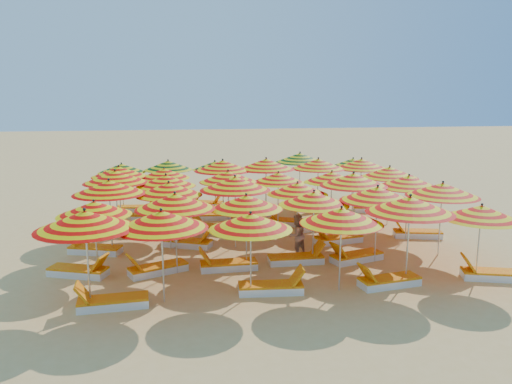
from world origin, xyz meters
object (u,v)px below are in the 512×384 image
lounger_9 (94,249)px  lounger_21 (328,209)px  lounger_3 (491,274)px  lounger_5 (157,269)px  umbrella_16 (354,180)px  lounger_6 (227,265)px  umbrella_26 (223,166)px  umbrella_20 (228,177)px  lounger_15 (214,228)px  umbrella_10 (378,194)px  lounger_24 (183,205)px  umbrella_9 (314,199)px  umbrella_28 (318,164)px  umbrella_11 (442,190)px  lounger_7 (297,258)px  umbrella_27 (266,164)px  umbrella_29 (361,164)px  lounger_16 (289,222)px  umbrella_30 (122,168)px  lounger_0 (111,302)px  umbrella_24 (119,172)px  umbrella_6 (94,208)px  lounger_12 (416,233)px  beachgoer_b (297,235)px  umbrella_3 (341,216)px  umbrella_12 (109,187)px  umbrella_4 (410,205)px  umbrella_1 (161,220)px  umbrella_31 (168,165)px  lounger_23 (137,208)px  lounger_8 (355,257)px  umbrella_35 (353,163)px  umbrella_8 (246,202)px  umbrella_7 (175,201)px  beachgoer_a (175,228)px  umbrella_21 (278,178)px  lounger_10 (188,242)px  lounger_22 (371,208)px  umbrella_23 (390,172)px  lounger_26 (308,199)px  umbrella_18 (115,177)px  lounger_1 (272,287)px  lounger_4 (80,271)px  umbrella_34 (300,158)px  umbrella_22 (332,177)px  umbrella_32 (215,166)px  lounger_11 (337,239)px  umbrella_14 (235,183)px  umbrella_15 (298,189)px  lounger_17 (319,225)px  umbrella_5 (481,212)px  lounger_14 (154,230)px  lounger_18 (154,216)px  lounger_19 (212,216)px

lounger_9 → lounger_21: size_ratio=1.00×
lounger_3 → lounger_5: same height
umbrella_16 → lounger_6: bearing=-154.5°
umbrella_26 → lounger_6: 6.84m
umbrella_20 → lounger_15: 2.04m
umbrella_10 → lounger_24: bearing=124.1°
umbrella_9 → umbrella_28: bearing=72.3°
umbrella_11 → lounger_7: umbrella_11 is taller
umbrella_27 → umbrella_29: (4.31, 0.05, -0.09)m
umbrella_26 → lounger_16: 3.69m
umbrella_30 → lounger_0: (0.65, -10.75, -1.81)m
umbrella_24 → lounger_9: bearing=-96.3°
umbrella_6 → lounger_12: 11.40m
lounger_24 → beachgoer_b: bearing=-61.3°
umbrella_16 → lounger_24: size_ratio=1.59×
umbrella_3 → umbrella_27: size_ratio=0.97×
umbrella_12 → umbrella_4: bearing=-26.6°
umbrella_1 → umbrella_24: (-1.87, 8.72, -0.06)m
umbrella_31 → lounger_23: 2.40m
umbrella_29 → lounger_8: bearing=-112.3°
umbrella_6 → umbrella_35: umbrella_6 is taller
umbrella_8 → beachgoer_b: umbrella_8 is taller
umbrella_7 → beachgoer_a: (-0.03, 2.51, -1.47)m
lounger_21 → umbrella_21: bearing=60.6°
umbrella_26 → lounger_16: bearing=-35.0°
lounger_10 → lounger_22: bearing=49.7°
umbrella_20 → umbrella_23: 6.46m
lounger_8 → lounger_21: 6.75m
lounger_26 → umbrella_18: bearing=10.9°
lounger_1 → lounger_4: (-5.27, 2.16, 0.00)m
umbrella_28 → umbrella_34: 2.15m
umbrella_22 → lounger_22: (2.65, 2.32, -1.87)m
umbrella_16 → lounger_16: size_ratio=1.54×
lounger_10 → lounger_15: size_ratio=1.00×
umbrella_18 → lounger_24: umbrella_18 is taller
umbrella_22 → umbrella_32: bearing=132.1°
umbrella_4 → lounger_11: umbrella_4 is taller
lounger_6 → umbrella_7: bearing=1.3°
lounger_3 → umbrella_14: bearing=-14.6°
umbrella_16 → umbrella_15: bearing=-178.9°
umbrella_31 → lounger_17: bearing=-37.0°
umbrella_8 → umbrella_23: umbrella_23 is taller
umbrella_5 → umbrella_22: 6.65m
umbrella_18 → lounger_7: bearing=-36.1°
umbrella_14 → lounger_12: size_ratio=1.74×
umbrella_21 → lounger_11: bearing=-56.7°
lounger_14 → lounger_21: (7.57, 2.37, 0.00)m
umbrella_15 → umbrella_31: (-4.43, 6.21, 0.06)m
umbrella_34 → lounger_18: umbrella_34 is taller
umbrella_27 → lounger_19: size_ratio=1.61×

